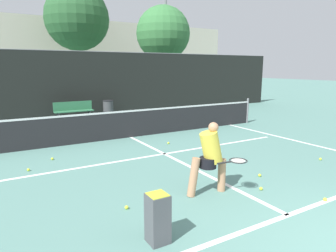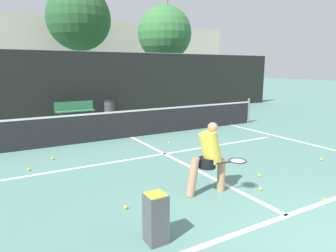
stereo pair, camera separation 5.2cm
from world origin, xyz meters
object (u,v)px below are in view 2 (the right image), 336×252
object	(u,v)px
courtside_bench	(75,110)
parked_car	(104,96)
player_practicing	(210,156)
ball_hopper	(156,217)
trash_bin	(109,108)

from	to	relation	value
courtside_bench	parked_car	size ratio (longest dim) A/B	0.38
player_practicing	parked_car	bearing A→B (deg)	87.18
player_practicing	ball_hopper	size ratio (longest dim) A/B	1.96
courtside_bench	trash_bin	distance (m)	1.71
player_practicing	courtside_bench	distance (m)	9.51
courtside_bench	trash_bin	bearing A→B (deg)	6.34
ball_hopper	parked_car	xyz separation A→B (m)	(4.16, 15.01, 0.23)
player_practicing	trash_bin	bearing A→B (deg)	89.35
ball_hopper	trash_bin	distance (m)	11.07
player_practicing	courtside_bench	xyz separation A→B (m)	(-0.34, 9.50, -0.27)
player_practicing	ball_hopper	distance (m)	1.94
player_practicing	trash_bin	xyz separation A→B (m)	(1.36, 9.70, -0.33)
player_practicing	parked_car	world-z (taller)	parked_car
courtside_bench	parked_car	distance (m)	5.38
player_practicing	parked_car	xyz separation A→B (m)	(2.52, 14.05, -0.14)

